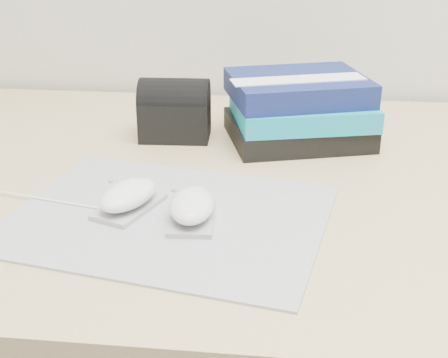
# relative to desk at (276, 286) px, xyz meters

# --- Properties ---
(desk) EXTENTS (1.60, 0.80, 0.73)m
(desk) POSITION_rel_desk_xyz_m (0.00, 0.00, 0.00)
(desk) COLOR tan
(desk) RESTS_ON ground
(mousepad) EXTENTS (0.44, 0.37, 0.00)m
(mousepad) POSITION_rel_desk_xyz_m (-0.14, -0.21, 0.24)
(mousepad) COLOR gray
(mousepad) RESTS_ON desk
(mouse_rear) EXTENTS (0.09, 0.11, 0.04)m
(mouse_rear) POSITION_rel_desk_xyz_m (-0.19, -0.20, 0.26)
(mouse_rear) COLOR #A5A5A8
(mouse_rear) RESTS_ON mousepad
(mouse_front) EXTENTS (0.06, 0.10, 0.04)m
(mouse_front) POSITION_rel_desk_xyz_m (-0.10, -0.22, 0.26)
(mouse_front) COLOR #9E9DA0
(mouse_front) RESTS_ON mousepad
(usb_cable) EXTENTS (0.22, 0.05, 0.00)m
(usb_cable) POSITION_rel_desk_xyz_m (-0.31, -0.19, 0.24)
(usb_cable) COLOR white
(usb_cable) RESTS_ON mousepad
(book_stack) EXTENTS (0.26, 0.23, 0.11)m
(book_stack) POSITION_rel_desk_xyz_m (0.03, 0.09, 0.29)
(book_stack) COLOR black
(book_stack) RESTS_ON desk
(pouch) EXTENTS (0.12, 0.09, 0.10)m
(pouch) POSITION_rel_desk_xyz_m (-0.18, 0.08, 0.28)
(pouch) COLOR black
(pouch) RESTS_ON desk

